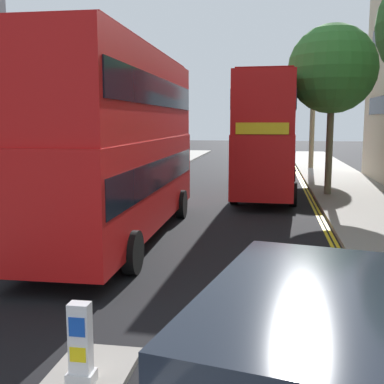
# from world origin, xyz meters

# --- Properties ---
(sidewalk_left) EXTENTS (4.00, 80.00, 0.14)m
(sidewalk_left) POSITION_xyz_m (-6.50, 16.00, 0.07)
(sidewalk_left) COLOR gray
(sidewalk_left) RESTS_ON ground
(kerb_line_outer) EXTENTS (0.10, 56.00, 0.01)m
(kerb_line_outer) POSITION_xyz_m (4.40, 14.00, 0.00)
(kerb_line_outer) COLOR yellow
(kerb_line_outer) RESTS_ON ground
(kerb_line_inner) EXTENTS (0.10, 56.00, 0.01)m
(kerb_line_inner) POSITION_xyz_m (4.24, 14.00, 0.00)
(kerb_line_inner) COLOR yellow
(kerb_line_inner) RESTS_ON ground
(keep_left_bollard) EXTENTS (0.36, 0.28, 1.11)m
(keep_left_bollard) POSITION_xyz_m (0.00, 4.90, 0.61)
(keep_left_bollard) COLOR silver
(keep_left_bollard) RESTS_ON traffic_island
(double_decker_bus_away) EXTENTS (2.89, 10.84, 5.64)m
(double_decker_bus_away) POSITION_xyz_m (-2.00, 13.10, 3.03)
(double_decker_bus_away) COLOR red
(double_decker_bus_away) RESTS_ON ground
(double_decker_bus_oncoming) EXTENTS (3.10, 10.89, 5.64)m
(double_decker_bus_oncoming) POSITION_xyz_m (2.31, 23.06, 3.03)
(double_decker_bus_oncoming) COLOR red
(double_decker_bus_oncoming) RESTS_ON ground
(street_tree_near) EXTENTS (4.06, 4.06, 7.83)m
(street_tree_near) POSITION_xyz_m (5.16, 22.61, 5.92)
(street_tree_near) COLOR #6B6047
(street_tree_near) RESTS_ON sidewalk_right
(street_tree_mid) EXTENTS (3.50, 3.50, 8.70)m
(street_tree_mid) POSITION_xyz_m (5.43, 35.86, 7.02)
(street_tree_mid) COLOR #6B6047
(street_tree_mid) RESTS_ON sidewalk_right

